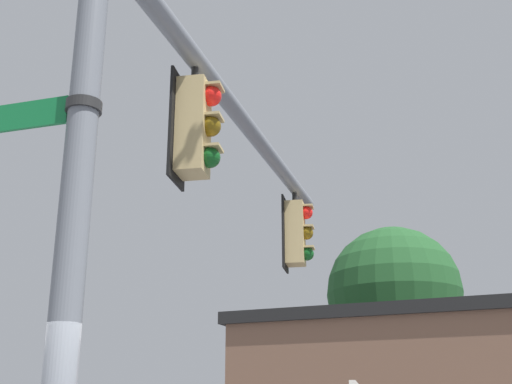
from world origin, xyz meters
TOP-DOWN VIEW (x-y plane):
  - signal_pole at (0.00, 0.00)m, footprint 0.23×0.23m
  - mast_arm at (-3.76, 0.42)m, footprint 7.54×1.06m
  - traffic_light_nearest_pole at (-2.07, 0.26)m, footprint 0.54×0.49m
  - traffic_light_mid_inner at (-6.50, 0.76)m, footprint 0.54×0.49m
  - street_name_sign at (-0.04, -0.37)m, footprint 0.28×1.32m
  - tree_by_storefront at (-18.26, 2.47)m, footprint 4.39×4.39m

SIDE VIEW (x-z plane):
  - signal_pole at x=0.00m, z-range 0.00..6.04m
  - street_name_sign at x=-0.04m, z-range 3.97..4.19m
  - traffic_light_nearest_pole at x=-2.07m, z-range 4.15..5.47m
  - traffic_light_mid_inner at x=-6.50m, z-range 4.15..5.47m
  - mast_arm at x=-3.76m, z-range 5.51..5.72m
  - tree_by_storefront at x=-18.26m, z-range 1.79..9.78m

